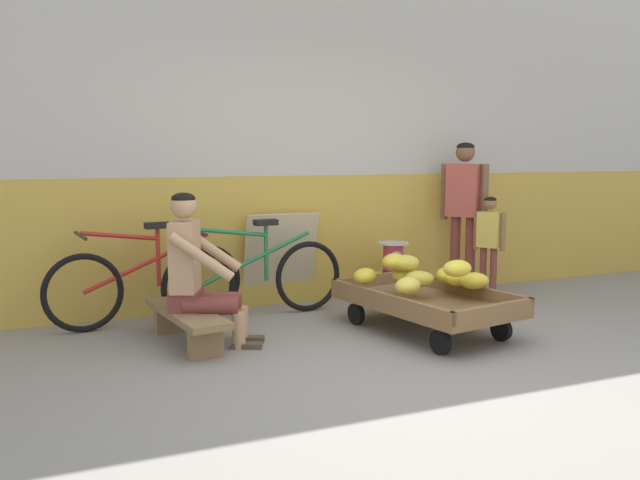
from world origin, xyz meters
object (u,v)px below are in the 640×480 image
object	(u,v)px
weighing_scale	(393,257)
customer_child	(489,237)
bicycle_near_left	(147,283)
sign_board	(280,260)
low_bench	(186,319)
shopping_bag	(402,302)
plastic_crate	(393,289)
bicycle_far_left	(255,278)
customer_adult	(464,201)
banana_cart	(426,303)
vendor_seated	(197,270)

from	to	relation	value
weighing_scale	customer_child	size ratio (longest dim) A/B	0.30
bicycle_near_left	customer_child	world-z (taller)	customer_child
bicycle_near_left	sign_board	world-z (taller)	sign_board
low_bench	customer_child	xyz separation A→B (m)	(3.01, 0.36, 0.43)
shopping_bag	customer_child	bearing A→B (deg)	9.31
weighing_scale	shopping_bag	bearing A→B (deg)	-108.35
plastic_crate	customer_child	distance (m)	1.06
weighing_scale	bicycle_far_left	xyz separation A→B (m)	(-1.36, 0.01, -0.10)
plastic_crate	bicycle_near_left	xyz separation A→B (m)	(-2.26, 0.14, 0.20)
bicycle_far_left	customer_adult	xyz separation A→B (m)	(2.20, 0.07, 0.60)
bicycle_near_left	low_bench	bearing A→B (deg)	-76.18
bicycle_far_left	weighing_scale	bearing A→B (deg)	-0.60
bicycle_far_left	plastic_crate	bearing A→B (deg)	-0.55
low_bench	banana_cart	bearing A→B (deg)	-12.23
vendor_seated	bicycle_far_left	bearing A→B (deg)	44.47
sign_board	customer_child	distance (m)	2.02
banana_cart	customer_child	distance (m)	1.45
low_bench	sign_board	size ratio (longest dim) A/B	1.28
weighing_scale	sign_board	distance (m)	1.07
low_bench	shopping_bag	xyz separation A→B (m)	(1.95, 0.18, -0.08)
customer_adult	customer_child	world-z (taller)	customer_adult
low_bench	vendor_seated	bearing A→B (deg)	-23.42
low_bench	customer_adult	xyz separation A→B (m)	(2.92, 0.67, 0.75)
plastic_crate	customer_adult	distance (m)	1.16
bicycle_near_left	customer_adult	bearing A→B (deg)	-1.03
low_bench	bicycle_far_left	size ratio (longest dim) A/B	0.68
vendor_seated	customer_adult	size ratio (longest dim) A/B	0.75
plastic_crate	bicycle_near_left	size ratio (longest dim) A/B	0.22
vendor_seated	weighing_scale	bearing A→B (deg)	17.22
vendor_seated	weighing_scale	xyz separation A→B (m)	(2.00, 0.62, -0.11)
low_bench	sign_board	bearing A→B (deg)	41.29
banana_cart	plastic_crate	world-z (taller)	banana_cart
plastic_crate	sign_board	distance (m)	1.10
banana_cart	vendor_seated	xyz separation A→B (m)	(-1.75, 0.36, 0.33)
customer_adult	sign_board	bearing A→B (deg)	171.32
weighing_scale	bicycle_far_left	bearing A→B (deg)	179.40
vendor_seated	weighing_scale	distance (m)	2.10
banana_cart	sign_board	distance (m)	1.55
customer_child	shopping_bag	size ratio (longest dim) A/B	4.22
plastic_crate	sign_board	world-z (taller)	sign_board
bicycle_near_left	customer_child	bearing A→B (deg)	-6.59
low_bench	bicycle_near_left	world-z (taller)	bicycle_near_left
vendor_seated	customer_adult	xyz separation A→B (m)	(2.84, 0.70, 0.38)
vendor_seated	plastic_crate	size ratio (longest dim) A/B	3.17
weighing_scale	bicycle_far_left	size ratio (longest dim) A/B	0.18
banana_cart	bicycle_far_left	xyz separation A→B (m)	(-1.10, 1.00, 0.11)
sign_board	banana_cart	bearing A→B (deg)	-60.86
low_bench	bicycle_far_left	bearing A→B (deg)	39.52
low_bench	shopping_bag	world-z (taller)	low_bench
bicycle_near_left	shopping_bag	bearing A→B (deg)	-14.27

